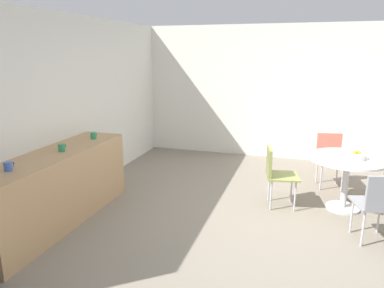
{
  "coord_description": "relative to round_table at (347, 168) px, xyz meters",
  "views": [
    {
      "loc": [
        -4.22,
        -0.18,
        2.08
      ],
      "look_at": [
        -0.05,
        1.13,
        0.95
      ],
      "focal_mm": 33.46,
      "sensor_mm": 36.0,
      "label": 1
    }
  ],
  "objects": [
    {
      "name": "fruit_bowl",
      "position": [
        -0.03,
        -0.08,
        0.19
      ],
      "size": [
        0.27,
        0.27,
        0.11
      ],
      "color": "silver",
      "rests_on": "round_table"
    },
    {
      "name": "mug_white",
      "position": [
        -2.17,
        3.45,
        0.37
      ],
      "size": [
        0.13,
        0.08,
        0.09
      ],
      "color": "#3F66BF",
      "rests_on": "counter_block"
    },
    {
      "name": "ground_plane",
      "position": [
        -0.7,
        0.8,
        -0.58
      ],
      "size": [
        6.0,
        6.0,
        0.0
      ],
      "primitive_type": "plane",
      "color": "gray"
    },
    {
      "name": "counter_block",
      "position": [
        -1.5,
        3.45,
        -0.13
      ],
      "size": [
        2.37,
        0.6,
        0.9
      ],
      "primitive_type": "cube",
      "color": "tan",
      "rests_on": "ground_plane"
    },
    {
      "name": "wall_side_right",
      "position": [
        2.3,
        0.8,
        0.72
      ],
      "size": [
        0.1,
        6.0,
        2.6
      ],
      "primitive_type": "cube",
      "color": "white",
      "rests_on": "ground_plane"
    },
    {
      "name": "chair_olive",
      "position": [
        -0.17,
        0.91,
        -0.06
      ],
      "size": [
        0.49,
        0.49,
        0.83
      ],
      "color": "silver",
      "rests_on": "ground_plane"
    },
    {
      "name": "mug_red",
      "position": [
        -0.7,
        3.38,
        0.37
      ],
      "size": [
        0.13,
        0.08,
        0.09
      ],
      "color": "#338C59",
      "rests_on": "counter_block"
    },
    {
      "name": "chair_gray",
      "position": [
        -0.89,
        -0.24,
        -0.06
      ],
      "size": [
        0.52,
        0.52,
        0.83
      ],
      "color": "silver",
      "rests_on": "ground_plane"
    },
    {
      "name": "mug_green",
      "position": [
        -1.38,
        3.39,
        0.37
      ],
      "size": [
        0.13,
        0.08,
        0.09
      ],
      "color": "#338C59",
      "rests_on": "counter_block"
    },
    {
      "name": "round_table",
      "position": [
        0.0,
        0.0,
        0.0
      ],
      "size": [
        1.02,
        1.02,
        0.73
      ],
      "color": "silver",
      "rests_on": "ground_plane"
    },
    {
      "name": "chair_coral",
      "position": [
        0.91,
        0.16,
        -0.06
      ],
      "size": [
        0.49,
        0.49,
        0.83
      ],
      "color": "silver",
      "rests_on": "ground_plane"
    },
    {
      "name": "wall_back",
      "position": [
        -0.7,
        3.8,
        0.72
      ],
      "size": [
        6.0,
        0.1,
        2.6
      ],
      "primitive_type": "cube",
      "color": "white",
      "rests_on": "ground_plane"
    }
  ]
}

